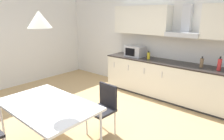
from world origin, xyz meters
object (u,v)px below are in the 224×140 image
(bottle_yellow, at_px, (149,56))
(bottle_brown, at_px, (202,63))
(dining_table, at_px, (48,107))
(bottle_red, at_px, (219,65))
(chair_far_right, at_px, (104,104))
(microwave, at_px, (135,51))
(pendant_lamp, at_px, (39,19))

(bottle_yellow, bearing_deg, bottle_brown, 1.20)
(bottle_yellow, height_order, dining_table, bottle_yellow)
(bottle_red, relative_size, bottle_brown, 1.23)
(chair_far_right, bearing_deg, bottle_brown, 67.25)
(microwave, distance_m, bottle_red, 2.05)
(bottle_brown, distance_m, chair_far_right, 2.33)
(dining_table, relative_size, chair_far_right, 1.71)
(bottle_brown, bearing_deg, microwave, 179.74)
(bottle_yellow, bearing_deg, pendant_lamp, -88.99)
(microwave, bearing_deg, bottle_yellow, -4.50)
(microwave, relative_size, bottle_yellow, 2.36)
(bottle_brown, distance_m, dining_table, 3.20)
(dining_table, distance_m, pendant_lamp, 1.23)
(microwave, relative_size, bottle_red, 1.68)
(bottle_red, relative_size, chair_far_right, 0.33)
(bottle_red, bearing_deg, bottle_yellow, 179.72)
(microwave, bearing_deg, chair_far_right, -68.60)
(microwave, height_order, bottle_red, bottle_red)
(chair_far_right, bearing_deg, microwave, 111.40)
(bottle_yellow, height_order, pendant_lamp, pendant_lamp)
(bottle_red, bearing_deg, microwave, 178.82)
(bottle_brown, height_order, chair_far_right, bottle_brown)
(microwave, height_order, bottle_yellow, microwave)
(microwave, bearing_deg, pendant_lamp, -80.63)
(microwave, xyz_separation_m, dining_table, (0.49, -2.95, -0.35))
(dining_table, height_order, pendant_lamp, pendant_lamp)
(dining_table, xyz_separation_m, chair_far_right, (0.34, 0.84, -0.17))
(bottle_red, distance_m, dining_table, 3.32)
(chair_far_right, height_order, pendant_lamp, pendant_lamp)
(pendant_lamp, bearing_deg, chair_far_right, 68.15)
(microwave, height_order, chair_far_right, microwave)
(chair_far_right, xyz_separation_m, pendant_lamp, (-0.34, -0.84, 1.40))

